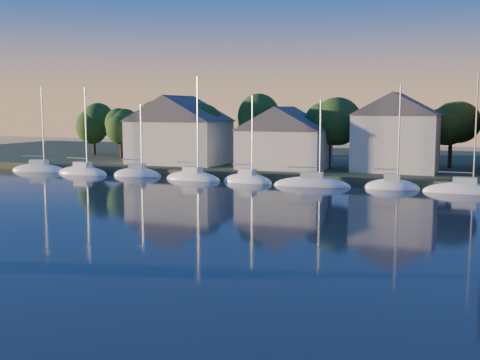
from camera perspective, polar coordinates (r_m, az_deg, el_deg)
The scene contains 7 objects.
shoreline_land at distance 95.00m, azimuth 11.03°, elevation 1.36°, with size 160.00×50.00×2.00m, color #313A21.
wooden_dock at distance 72.72m, azimuth 7.45°, elevation -0.22°, with size 120.00×3.00×1.00m, color brown.
clubhouse_west at distance 85.96m, azimuth -5.79°, elevation 4.85°, with size 13.65×9.45×9.64m.
clubhouse_centre at distance 78.76m, azimuth 4.22°, elevation 4.11°, with size 11.55×8.40×8.08m.
clubhouse_east at distance 77.53m, azimuth 14.60°, elevation 4.50°, with size 10.50×8.40×9.80m.
tree_line at distance 82.45m, azimuth 10.86°, elevation 5.54°, with size 93.40×5.40×8.90m.
moored_fleet at distance 69.83m, azimuth 6.82°, elevation -0.42°, with size 87.50×2.40×12.05m.
Camera 1 is at (18.51, -17.76, 8.88)m, focal length 45.00 mm.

